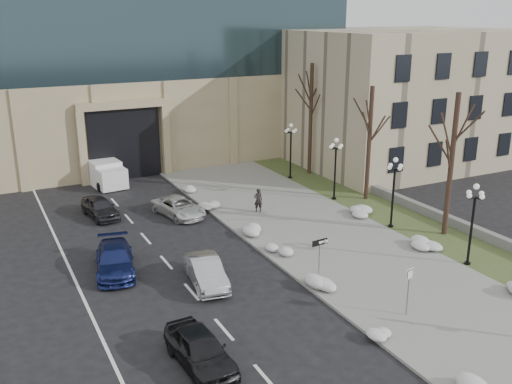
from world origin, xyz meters
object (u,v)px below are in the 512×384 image
car_e (100,207)px  box_truck (102,171)px  lamppost_d (291,143)px  car_c (115,260)px  lamppost_b (394,183)px  one_way_sign (322,247)px  car_d (179,207)px  car_a (200,349)px  car_b (206,272)px  lamppost_a (473,214)px  keep_sign (409,282)px  lamppost_c (336,161)px  pedestrian (258,200)px

car_e → box_truck: 8.63m
car_e → lamppost_d: (16.41, 2.25, 2.37)m
car_c → lamppost_b: 17.87m
one_way_sign → car_d: bearing=97.1°
lamppost_b → car_a: bearing=-152.9°
car_a → box_truck: 27.79m
car_a → car_c: (-0.92, 10.14, -0.03)m
car_b → car_e: 13.05m
car_d → lamppost_a: 19.10m
keep_sign → lamppost_a: bearing=7.0°
car_a → car_b: 7.13m
car_e → keep_sign: keep_sign is taller
car_e → lamppost_c: size_ratio=0.87×
car_c → lamppost_a: 19.55m
lamppost_a → lamppost_d: bearing=90.0°
car_a → lamppost_d: lamppost_d is taller
car_e → lamppost_c: bearing=-22.1°
one_way_sign → car_b: bearing=146.2°
car_b → lamppost_c: bearing=39.3°
box_truck → car_e: bearing=-109.6°
car_c → box_truck: 17.85m
car_c → pedestrian: pedestrian is taller
one_way_sign → lamppost_c: lamppost_c is taller
car_b → car_c: size_ratio=0.88×
pedestrian → keep_sign: (-0.46, -15.85, 0.82)m
pedestrian → lamppost_a: (6.38, -13.03, 2.11)m
pedestrian → lamppost_c: lamppost_c is taller
car_e → car_a: bearing=-98.5°
lamppost_b → lamppost_d: bearing=90.0°
car_d → lamppost_a: bearing=-64.5°
pedestrian → lamppost_b: lamppost_b is taller
car_c → lamppost_d: lamppost_d is taller
one_way_sign → lamppost_a: bearing=-15.7°
car_a → one_way_sign: bearing=21.2°
lamppost_c → pedestrian: bearing=179.7°
car_e → lamppost_b: (16.41, -10.75, 2.37)m
car_e → box_truck: size_ratio=0.63×
lamppost_a → lamppost_d: (0.00, 19.50, 0.00)m
keep_sign → box_truck: bearing=89.6°
car_b → car_e: (-2.59, 12.79, -0.01)m
car_c → lamppost_b: lamppost_b is taller
car_c → car_d: 9.27m
car_a → car_d: bearing=69.9°
car_e → lamppost_a: (16.41, -17.25, 2.37)m
car_a → box_truck: (2.33, 27.69, 0.24)m
car_c → car_e: size_ratio=1.19×
car_c → lamppost_a: bearing=-12.8°
car_e → lamppost_c: 17.11m
car_d → one_way_sign: 13.82m
pedestrian → lamppost_d: (6.38, 6.47, 2.11)m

